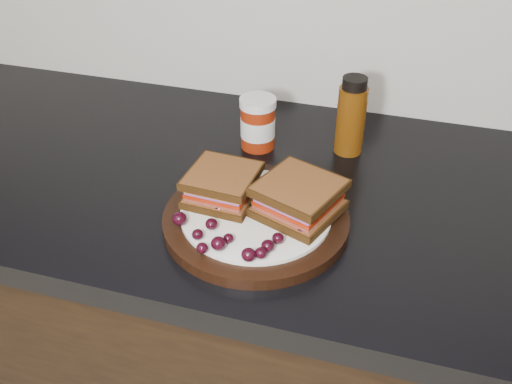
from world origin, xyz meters
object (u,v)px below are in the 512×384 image
plate (256,219)px  oil_bottle (351,116)px  sandwich_left (223,185)px  condiment_jar (258,123)px

plate → oil_bottle: oil_bottle is taller
sandwich_left → condiment_jar: condiment_jar is taller
plate → condiment_jar: (-0.06, 0.22, 0.04)m
plate → condiment_jar: condiment_jar is taller
sandwich_left → oil_bottle: bearing=59.3°
plate → oil_bottle: size_ratio=1.96×
condiment_jar → oil_bottle: (0.16, 0.03, 0.02)m
plate → sandwich_left: (-0.06, 0.02, 0.04)m
plate → sandwich_left: size_ratio=2.76×
sandwich_left → condiment_jar: size_ratio=1.06×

